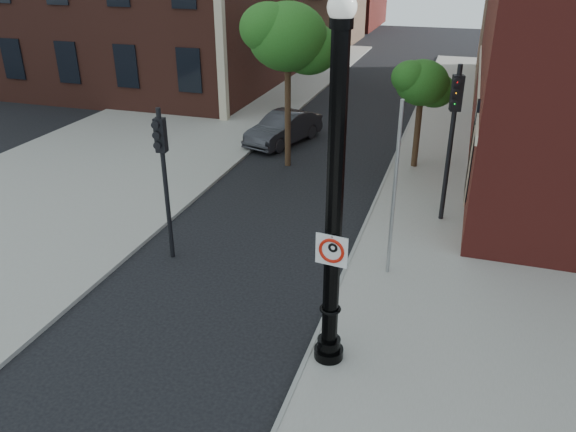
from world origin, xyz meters
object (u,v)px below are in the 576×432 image
(parked_car, at_px, (284,128))
(traffic_signal_left, at_px, (163,160))
(no_parking_sign, at_px, (332,250))
(lamppost, at_px, (334,217))
(traffic_signal_right, at_px, (453,120))

(parked_car, height_order, traffic_signal_left, traffic_signal_left)
(no_parking_sign, bearing_deg, traffic_signal_left, 155.66)
(no_parking_sign, height_order, parked_car, no_parking_sign)
(lamppost, height_order, parked_car, lamppost)
(parked_car, relative_size, traffic_signal_left, 0.98)
(lamppost, relative_size, no_parking_sign, 11.42)
(lamppost, xyz_separation_m, traffic_signal_left, (-5.35, 3.03, -0.49))
(traffic_signal_right, bearing_deg, no_parking_sign, -116.45)
(traffic_signal_left, bearing_deg, parked_car, 83.87)
(traffic_signal_right, bearing_deg, parked_car, 125.98)
(no_parking_sign, bearing_deg, lamppost, 103.75)
(lamppost, height_order, traffic_signal_left, lamppost)
(parked_car, relative_size, traffic_signal_right, 0.84)
(lamppost, relative_size, traffic_signal_left, 1.70)
(no_parking_sign, relative_size, parked_car, 0.15)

